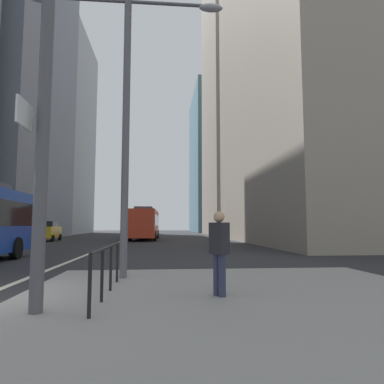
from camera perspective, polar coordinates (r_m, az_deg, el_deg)
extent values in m
plane|color=#28282B|center=(27.51, -13.34, -8.57)|extent=(160.00, 160.00, 0.00)
cube|color=gray|center=(6.56, 9.91, -18.35)|extent=(9.00, 10.00, 0.15)
cube|color=beige|center=(37.42, -11.14, -7.75)|extent=(0.20, 80.00, 0.01)
cube|color=slate|center=(51.62, -28.84, 18.41)|extent=(13.19, 20.75, 43.77)
cube|color=#9E9EA3|center=(70.51, -21.58, 9.00)|extent=(11.20, 19.76, 37.46)
cube|color=gray|center=(35.95, 17.85, 19.17)|extent=(11.40, 25.64, 32.78)
cube|color=gray|center=(61.45, 7.83, 14.87)|extent=(10.85, 17.55, 45.77)
cube|color=slate|center=(84.38, 3.95, 4.89)|extent=(11.14, 23.31, 33.48)
cylinder|color=black|center=(17.88, -27.01, -8.25)|extent=(0.33, 1.01, 1.00)
cube|color=red|center=(38.02, -7.71, -5.18)|extent=(2.77, 11.31, 2.75)
cube|color=black|center=(38.02, -7.71, -4.66)|extent=(2.81, 11.08, 1.10)
cube|color=#4C4C51|center=(36.37, -7.87, -2.76)|extent=(1.85, 4.09, 0.30)
cylinder|color=black|center=(41.71, -9.05, -6.87)|extent=(0.32, 1.01, 1.00)
cylinder|color=black|center=(41.56, -5.73, -6.91)|extent=(0.32, 1.01, 1.00)
cylinder|color=black|center=(34.55, -10.16, -7.15)|extent=(0.32, 1.01, 1.00)
cylinder|color=black|center=(34.37, -6.15, -7.21)|extent=(0.32, 1.01, 1.00)
cube|color=gold|center=(37.12, -22.76, -6.11)|extent=(1.94, 4.13, 1.10)
cube|color=black|center=(37.26, -22.66, -4.87)|extent=(1.58, 2.25, 0.52)
cylinder|color=black|center=(35.56, -21.97, -7.08)|extent=(0.24, 0.65, 0.64)
cylinder|color=black|center=(36.06, -24.79, -6.94)|extent=(0.24, 0.65, 0.64)
cylinder|color=black|center=(38.24, -20.92, -6.97)|extent=(0.24, 0.65, 0.64)
cylinder|color=black|center=(38.71, -23.56, -6.86)|extent=(0.24, 0.65, 0.64)
cube|color=maroon|center=(62.07, -6.59, -6.09)|extent=(1.80, 4.03, 1.10)
cube|color=black|center=(61.92, -6.59, -5.34)|extent=(1.51, 2.18, 0.52)
cylinder|color=black|center=(63.48, -7.38, -6.56)|extent=(0.22, 0.64, 0.64)
cylinder|color=black|center=(63.43, -5.73, -6.58)|extent=(0.22, 0.64, 0.64)
cylinder|color=black|center=(60.75, -7.50, -6.61)|extent=(0.22, 0.64, 0.64)
cylinder|color=black|center=(60.69, -5.77, -6.63)|extent=(0.22, 0.64, 0.64)
cylinder|color=#515156|center=(6.40, -23.31, 9.49)|extent=(0.22, 0.22, 6.00)
cube|color=white|center=(6.37, -25.93, 11.53)|extent=(0.04, 0.60, 0.44)
cylinder|color=#56565B|center=(9.90, -10.84, 9.87)|extent=(0.20, 0.20, 8.00)
cylinder|color=#56565B|center=(11.46, -3.64, 28.51)|extent=(2.40, 0.10, 0.10)
ellipsoid|color=#B2B2B7|center=(11.51, 3.14, 28.02)|extent=(0.70, 0.32, 0.20)
cylinder|color=black|center=(5.65, -16.51, -14.64)|extent=(0.06, 0.06, 0.95)
cylinder|color=black|center=(6.73, -14.60, -13.18)|extent=(0.06, 0.06, 0.95)
cylinder|color=black|center=(7.81, -13.24, -12.11)|extent=(0.06, 0.06, 0.95)
cylinder|color=black|center=(8.90, -12.22, -11.30)|extent=(0.06, 0.06, 0.95)
cylinder|color=black|center=(7.22, -13.78, -8.87)|extent=(0.06, 3.32, 0.06)
cylinder|color=#2D334C|center=(7.15, 4.13, -13.41)|extent=(0.15, 0.15, 0.82)
cylinder|color=#2D334C|center=(7.02, 4.97, -13.54)|extent=(0.15, 0.15, 0.82)
cube|color=#232328|center=(7.02, 4.50, -7.61)|extent=(0.40, 0.45, 0.63)
sphere|color=tan|center=(7.02, 4.47, -4.11)|extent=(0.23, 0.23, 0.23)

